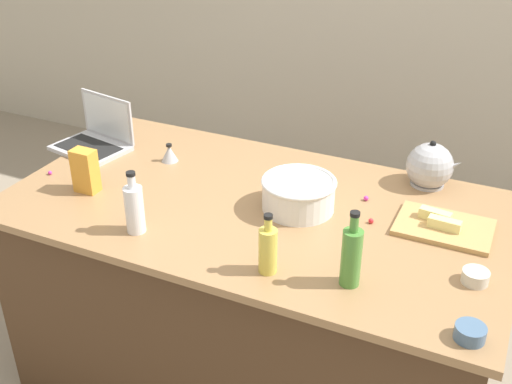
# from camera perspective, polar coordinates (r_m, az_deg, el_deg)

# --- Properties ---
(ground_plane) EXTENTS (12.00, 12.00, 0.00)m
(ground_plane) POSITION_cam_1_polar(r_m,az_deg,el_deg) (2.87, 0.00, -16.82)
(ground_plane) COLOR gray
(island_counter) EXTENTS (1.85, 1.01, 0.90)m
(island_counter) POSITION_cam_1_polar(r_m,az_deg,el_deg) (2.57, 0.00, -9.78)
(island_counter) COLOR #4C331E
(island_counter) RESTS_ON ground
(laptop) EXTENTS (0.35, 0.28, 0.22)m
(laptop) POSITION_cam_1_polar(r_m,az_deg,el_deg) (2.82, -14.35, 4.83)
(laptop) COLOR #B7B7BC
(laptop) RESTS_ON island_counter
(mixing_bowl_large) EXTENTS (0.27, 0.27, 0.12)m
(mixing_bowl_large) POSITION_cam_1_polar(r_m,az_deg,el_deg) (2.26, 3.89, -0.15)
(mixing_bowl_large) COLOR white
(mixing_bowl_large) RESTS_ON island_counter
(bottle_vinegar) EXTENTS (0.07, 0.07, 0.23)m
(bottle_vinegar) POSITION_cam_1_polar(r_m,az_deg,el_deg) (2.15, -11.02, -1.44)
(bottle_vinegar) COLOR white
(bottle_vinegar) RESTS_ON island_counter
(bottle_oil) EXTENTS (0.06, 0.06, 0.20)m
(bottle_oil) POSITION_cam_1_polar(r_m,az_deg,el_deg) (1.92, 1.09, -5.23)
(bottle_oil) COLOR #DBC64C
(bottle_oil) RESTS_ON island_counter
(bottle_olive) EXTENTS (0.06, 0.06, 0.25)m
(bottle_olive) POSITION_cam_1_polar(r_m,az_deg,el_deg) (1.87, 8.68, -5.76)
(bottle_olive) COLOR #4C8C38
(bottle_olive) RESTS_ON island_counter
(kettle) EXTENTS (0.21, 0.18, 0.20)m
(kettle) POSITION_cam_1_polar(r_m,az_deg,el_deg) (2.50, 15.55, 2.26)
(kettle) COLOR #ADADB2
(kettle) RESTS_ON island_counter
(cutting_board) EXTENTS (0.32, 0.23, 0.02)m
(cutting_board) POSITION_cam_1_polar(r_m,az_deg,el_deg) (2.25, 16.75, -3.09)
(cutting_board) COLOR tan
(cutting_board) RESTS_ON island_counter
(butter_stick_left) EXTENTS (0.11, 0.04, 0.04)m
(butter_stick_left) POSITION_cam_1_polar(r_m,az_deg,el_deg) (2.22, 16.80, -2.79)
(butter_stick_left) COLOR #F4E58C
(butter_stick_left) RESTS_ON cutting_board
(butter_stick_right) EXTENTS (0.11, 0.05, 0.04)m
(butter_stick_right) POSITION_cam_1_polar(r_m,az_deg,el_deg) (2.26, 16.02, -2.03)
(butter_stick_right) COLOR #F4E58C
(butter_stick_right) RESTS_ON cutting_board
(ramekin_small) EXTENTS (0.08, 0.08, 0.04)m
(ramekin_small) POSITION_cam_1_polar(r_m,az_deg,el_deg) (1.80, 18.92, -12.04)
(ramekin_small) COLOR slate
(ramekin_small) RESTS_ON island_counter
(ramekin_medium) EXTENTS (0.08, 0.08, 0.04)m
(ramekin_medium) POSITION_cam_1_polar(r_m,az_deg,el_deg) (2.02, 19.35, -7.30)
(ramekin_medium) COLOR beige
(ramekin_medium) RESTS_ON island_counter
(kitchen_timer) EXTENTS (0.07, 0.07, 0.08)m
(kitchen_timer) POSITION_cam_1_polar(r_m,az_deg,el_deg) (2.64, -7.89, 3.53)
(kitchen_timer) COLOR #B2B2B7
(kitchen_timer) RESTS_ON island_counter
(candy_bag) EXTENTS (0.09, 0.06, 0.17)m
(candy_bag) POSITION_cam_1_polar(r_m,az_deg,el_deg) (2.45, -15.29, 1.88)
(candy_bag) COLOR gold
(candy_bag) RESTS_ON island_counter
(candy_0) EXTENTS (0.02, 0.02, 0.02)m
(candy_0) POSITION_cam_1_polar(r_m,az_deg,el_deg) (2.36, 9.99, -0.57)
(candy_0) COLOR #CC3399
(candy_0) RESTS_ON island_counter
(candy_2) EXTENTS (0.02, 0.02, 0.02)m
(candy_2) POSITION_cam_1_polar(r_m,az_deg,el_deg) (2.65, -18.26, 1.67)
(candy_2) COLOR #CC3399
(candy_2) RESTS_ON island_counter
(candy_3) EXTENTS (0.02, 0.02, 0.02)m
(candy_3) POSITION_cam_1_polar(r_m,az_deg,el_deg) (2.23, 10.43, -2.60)
(candy_3) COLOR red
(candy_3) RESTS_ON island_counter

